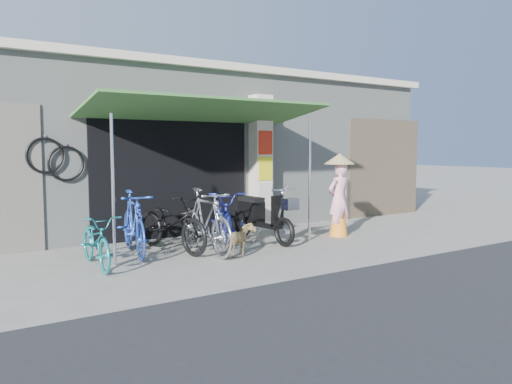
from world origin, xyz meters
TOP-DOWN VIEW (x-y plane):
  - ground at (0.00, 0.00)m, footprint 80.00×80.00m
  - bicycle_shop at (-0.00, 5.09)m, footprint 12.30×5.30m
  - shop_pillar at (0.85, 2.45)m, footprint 0.42×0.44m
  - awning at (-0.90, 1.63)m, footprint 4.60×1.88m
  - neighbour_right at (5.00, 2.59)m, footprint 2.60×0.06m
  - bike_teal at (-3.27, 0.78)m, footprint 0.60×1.59m
  - bike_blue at (-2.49, 1.30)m, footprint 0.80×1.90m
  - bike_black at (-1.81, 1.25)m, footprint 1.08×2.05m
  - bike_silver at (-1.39, 0.78)m, footprint 0.56×1.89m
  - bike_navy at (-0.65, 1.47)m, footprint 1.33×2.06m
  - street_dog at (-1.01, 0.25)m, footprint 0.71×0.57m
  - moped at (0.05, 1.20)m, footprint 0.54×1.91m
  - nun at (1.73, 0.80)m, footprint 0.64×0.64m

SIDE VIEW (x-z plane):
  - ground at x=0.00m, z-range 0.00..0.00m
  - street_dog at x=-1.01m, z-range 0.00..0.54m
  - bike_teal at x=-3.27m, z-range 0.00..0.83m
  - moped at x=0.05m, z-range -0.05..1.03m
  - bike_navy at x=-0.65m, z-range 0.00..1.02m
  - bike_black at x=-1.81m, z-range 0.00..1.02m
  - bike_blue at x=-2.49m, z-range 0.00..1.11m
  - bike_silver at x=-1.39m, z-range 0.00..1.13m
  - nun at x=1.73m, z-range -0.01..1.72m
  - neighbour_right at x=5.00m, z-range 0.00..2.60m
  - shop_pillar at x=0.85m, z-range 0.00..3.00m
  - bicycle_shop at x=0.00m, z-range 0.00..3.66m
  - awning at x=-0.90m, z-range 1.15..3.88m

